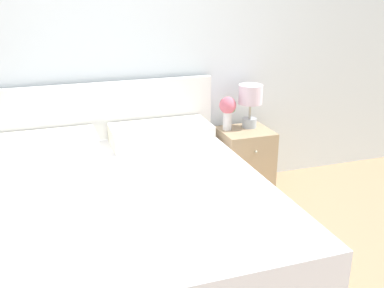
% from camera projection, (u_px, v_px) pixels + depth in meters
% --- Properties ---
extents(ground_plane, '(12.00, 12.00, 0.00)m').
position_uv_depth(ground_plane, '(104.00, 199.00, 3.67)').
color(ground_plane, tan).
extents(wall_back, '(8.00, 0.06, 2.60)m').
position_uv_depth(wall_back, '(91.00, 36.00, 3.29)').
color(wall_back, white).
rests_on(wall_back, ground_plane).
extents(bed, '(1.81, 1.96, 0.97)m').
position_uv_depth(bed, '(123.00, 221.00, 2.76)').
color(bed, tan).
rests_on(bed, ground_plane).
extents(nightstand, '(0.41, 0.40, 0.54)m').
position_uv_depth(nightstand, '(244.00, 161.00, 3.74)').
color(nightstand, tan).
rests_on(nightstand, ground_plane).
extents(table_lamp, '(0.19, 0.19, 0.36)m').
position_uv_depth(table_lamp, '(250.00, 99.00, 3.64)').
color(table_lamp, '#A8B2BC').
rests_on(table_lamp, nightstand).
extents(flower_vase, '(0.14, 0.14, 0.27)m').
position_uv_depth(flower_vase, '(228.00, 109.00, 3.61)').
color(flower_vase, white).
rests_on(flower_vase, nightstand).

